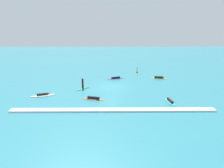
% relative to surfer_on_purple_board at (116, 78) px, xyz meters
% --- Properties ---
extents(ground_plane, '(120.00, 120.00, 0.00)m').
position_rel_surfer_on_purple_board_xyz_m(ground_plane, '(-0.68, -5.10, -0.14)').
color(ground_plane, teal).
rests_on(ground_plane, ground).
extents(surfer_on_purple_board, '(3.11, 1.54, 0.38)m').
position_rel_surfer_on_purple_board_xyz_m(surfer_on_purple_board, '(0.00, 0.00, 0.00)').
color(surfer_on_purple_board, purple).
rests_on(surfer_on_purple_board, ground_plane).
extents(surfer_on_teal_board, '(1.10, 2.80, 0.40)m').
position_rel_surfer_on_purple_board_xyz_m(surfer_on_teal_board, '(6.37, -11.55, -0.00)').
color(surfer_on_teal_board, '#33C6CC').
rests_on(surfer_on_teal_board, ground_plane).
extents(surfer_on_green_board, '(2.13, 2.36, 1.73)m').
position_rel_surfer_on_purple_board_xyz_m(surfer_on_green_board, '(-5.00, -5.90, 0.28)').
color(surfer_on_green_board, '#23B266').
rests_on(surfer_on_green_board, ground_plane).
extents(surfer_on_orange_board, '(2.80, 1.40, 0.40)m').
position_rel_surfer_on_purple_board_xyz_m(surfer_on_orange_board, '(-3.13, -10.50, 0.01)').
color(surfer_on_orange_board, orange).
rests_on(surfer_on_orange_board, ground_plane).
extents(surfer_on_white_board, '(3.27, 1.79, 0.39)m').
position_rel_surfer_on_purple_board_xyz_m(surfer_on_white_board, '(-9.95, -9.04, -0.02)').
color(surfer_on_white_board, white).
rests_on(surfer_on_white_board, ground_plane).
extents(surfer_on_yellow_board, '(2.87, 1.15, 0.42)m').
position_rel_surfer_on_purple_board_xyz_m(surfer_on_yellow_board, '(7.64, 0.10, 0.02)').
color(surfer_on_yellow_board, yellow).
rests_on(surfer_on_yellow_board, ground_plane).
extents(marker_buoy, '(0.37, 0.37, 1.27)m').
position_rel_surfer_on_purple_board_xyz_m(marker_buoy, '(4.34, 4.75, 0.05)').
color(marker_buoy, '#E55119').
rests_on(marker_buoy, ground_plane).
extents(wave_crest, '(22.62, 0.90, 0.18)m').
position_rel_surfer_on_purple_board_xyz_m(wave_crest, '(-0.68, -14.18, -0.05)').
color(wave_crest, white).
rests_on(wave_crest, ground_plane).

